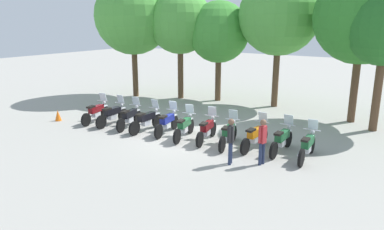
% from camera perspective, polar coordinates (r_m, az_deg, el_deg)
% --- Properties ---
extents(ground_plane, '(80.00, 80.00, 0.00)m').
position_cam_1_polar(ground_plane, '(15.61, -1.01, -3.59)').
color(ground_plane, '#9E9B93').
extents(motorcycle_0, '(0.68, 2.17, 1.37)m').
position_cam_1_polar(motorcycle_0, '(18.48, -14.87, 0.48)').
color(motorcycle_0, black).
rests_on(motorcycle_0, ground_plane).
extents(motorcycle_1, '(0.62, 2.19, 1.37)m').
position_cam_1_polar(motorcycle_1, '(17.82, -12.41, 0.11)').
color(motorcycle_1, black).
rests_on(motorcycle_1, ground_plane).
extents(motorcycle_2, '(0.72, 2.16, 1.37)m').
position_cam_1_polar(motorcycle_2, '(17.20, -9.80, -0.28)').
color(motorcycle_2, black).
rests_on(motorcycle_2, ground_plane).
extents(motorcycle_3, '(0.62, 2.19, 1.37)m').
position_cam_1_polar(motorcycle_3, '(16.53, -7.18, -0.79)').
color(motorcycle_3, black).
rests_on(motorcycle_3, ground_plane).
extents(motorcycle_4, '(0.66, 2.17, 1.37)m').
position_cam_1_polar(motorcycle_4, '(16.08, -3.95, -1.15)').
color(motorcycle_4, black).
rests_on(motorcycle_4, ground_plane).
extents(motorcycle_5, '(0.73, 2.16, 1.37)m').
position_cam_1_polar(motorcycle_5, '(15.40, -1.22, -1.83)').
color(motorcycle_5, black).
rests_on(motorcycle_5, ground_plane).
extents(motorcycle_6, '(0.66, 2.17, 1.37)m').
position_cam_1_polar(motorcycle_6, '(15.02, 2.37, -2.27)').
color(motorcycle_6, black).
rests_on(motorcycle_6, ground_plane).
extents(motorcycle_7, '(0.67, 2.17, 1.37)m').
position_cam_1_polar(motorcycle_7, '(14.52, 5.77, -2.93)').
color(motorcycle_7, black).
rests_on(motorcycle_7, ground_plane).
extents(motorcycle_8, '(0.62, 2.19, 1.37)m').
position_cam_1_polar(motorcycle_8, '(14.35, 9.93, -3.30)').
color(motorcycle_8, black).
rests_on(motorcycle_8, ground_plane).
extents(motorcycle_9, '(0.62, 2.19, 1.37)m').
position_cam_1_polar(motorcycle_9, '(14.16, 14.00, -3.76)').
color(motorcycle_9, black).
rests_on(motorcycle_9, ground_plane).
extents(motorcycle_10, '(0.62, 2.19, 1.37)m').
position_cam_1_polar(motorcycle_10, '(13.73, 17.76, -4.62)').
color(motorcycle_10, black).
rests_on(motorcycle_10, ground_plane).
extents(person_0, '(0.26, 0.41, 1.64)m').
position_cam_1_polar(person_0, '(12.70, 11.06, -3.67)').
color(person_0, '#232D4C').
rests_on(person_0, ground_plane).
extents(person_1, '(0.26, 0.41, 1.65)m').
position_cam_1_polar(person_1, '(12.58, 6.14, -3.62)').
color(person_1, '#232D4C').
rests_on(person_1, ground_plane).
extents(tree_0, '(4.84, 4.84, 7.58)m').
position_cam_1_polar(tree_0, '(24.03, -9.31, 15.09)').
color(tree_0, brown).
rests_on(tree_0, ground_plane).
extents(tree_1, '(3.99, 3.99, 6.84)m').
position_cam_1_polar(tree_1, '(23.11, -1.88, 14.48)').
color(tree_1, brown).
rests_on(tree_1, ground_plane).
extents(tree_2, '(3.71, 3.71, 6.09)m').
position_cam_1_polar(tree_2, '(22.45, 4.27, 12.89)').
color(tree_2, brown).
rests_on(tree_2, ground_plane).
extents(tree_3, '(4.50, 4.50, 7.45)m').
position_cam_1_polar(tree_3, '(21.30, 13.60, 15.06)').
color(tree_3, brown).
rests_on(tree_3, ground_plane).
extents(tree_4, '(4.47, 4.47, 7.33)m').
position_cam_1_polar(tree_4, '(19.11, 25.31, 13.86)').
color(tree_4, brown).
rests_on(tree_4, ground_plane).
extents(traffic_cone, '(0.32, 0.32, 0.55)m').
position_cam_1_polar(traffic_cone, '(19.37, -20.39, -0.06)').
color(traffic_cone, orange).
rests_on(traffic_cone, ground_plane).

